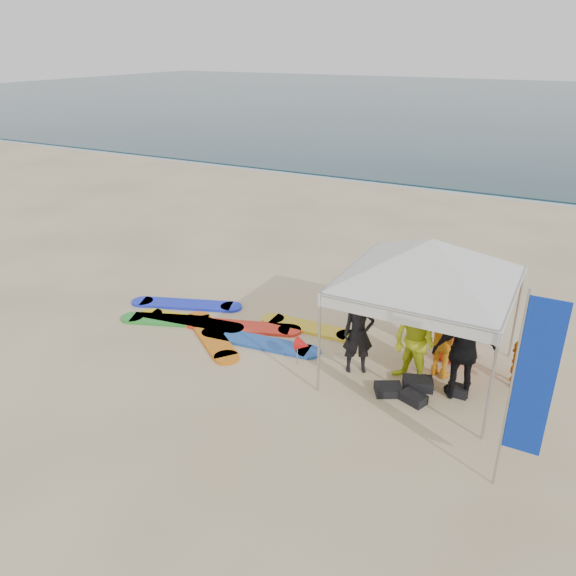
{
  "coord_description": "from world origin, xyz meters",
  "views": [
    {
      "loc": [
        4.78,
        -7.33,
        6.15
      ],
      "look_at": [
        -0.48,
        2.6,
        1.2
      ],
      "focal_mm": 35.0,
      "sensor_mm": 36.0,
      "label": 1
    }
  ],
  "objects_px": {
    "person_orange_a": "(445,335)",
    "marker_pennant": "(302,345)",
    "person_seated": "(518,363)",
    "person_yellow": "(414,343)",
    "surfboard_spread": "(223,325)",
    "canopy_tent": "(433,239)",
    "person_orange_b": "(455,319)",
    "feather_flag": "(532,381)",
    "person_black_b": "(464,351)",
    "person_black_a": "(358,333)"
  },
  "relations": [
    {
      "from": "person_seated",
      "to": "surfboard_spread",
      "type": "relative_size",
      "value": 0.17
    },
    {
      "from": "person_black_a",
      "to": "person_orange_a",
      "type": "relative_size",
      "value": 0.93
    },
    {
      "from": "person_yellow",
      "to": "surfboard_spread",
      "type": "xyz_separation_m",
      "value": [
        -4.59,
        0.29,
        -0.88
      ]
    },
    {
      "from": "person_black_a",
      "to": "marker_pennant",
      "type": "relative_size",
      "value": 2.65
    },
    {
      "from": "person_seated",
      "to": "person_black_a",
      "type": "bearing_deg",
      "value": 101.62
    },
    {
      "from": "person_orange_b",
      "to": "feather_flag",
      "type": "bearing_deg",
      "value": 123.48
    },
    {
      "from": "person_orange_b",
      "to": "feather_flag",
      "type": "relative_size",
      "value": 0.59
    },
    {
      "from": "person_yellow",
      "to": "person_seated",
      "type": "bearing_deg",
      "value": 50.09
    },
    {
      "from": "feather_flag",
      "to": "person_yellow",
      "type": "bearing_deg",
      "value": 136.11
    },
    {
      "from": "person_orange_a",
      "to": "canopy_tent",
      "type": "xyz_separation_m",
      "value": [
        -0.42,
        -0.14,
        1.94
      ]
    },
    {
      "from": "marker_pennant",
      "to": "person_orange_b",
      "type": "bearing_deg",
      "value": 32.2
    },
    {
      "from": "person_black_b",
      "to": "person_orange_b",
      "type": "bearing_deg",
      "value": -95.75
    },
    {
      "from": "feather_flag",
      "to": "marker_pennant",
      "type": "distance_m",
      "value": 4.83
    },
    {
      "from": "canopy_tent",
      "to": "person_orange_a",
      "type": "bearing_deg",
      "value": 18.28
    },
    {
      "from": "marker_pennant",
      "to": "person_seated",
      "type": "bearing_deg",
      "value": 18.51
    },
    {
      "from": "person_orange_a",
      "to": "marker_pennant",
      "type": "distance_m",
      "value": 2.83
    },
    {
      "from": "person_orange_a",
      "to": "canopy_tent",
      "type": "relative_size",
      "value": 0.42
    },
    {
      "from": "person_yellow",
      "to": "person_black_b",
      "type": "height_order",
      "value": "person_black_b"
    },
    {
      "from": "person_orange_a",
      "to": "feather_flag",
      "type": "height_order",
      "value": "feather_flag"
    },
    {
      "from": "person_orange_a",
      "to": "person_black_b",
      "type": "bearing_deg",
      "value": 144.88
    },
    {
      "from": "person_black_a",
      "to": "person_orange_a",
      "type": "height_order",
      "value": "person_orange_a"
    },
    {
      "from": "person_orange_b",
      "to": "person_seated",
      "type": "distance_m",
      "value": 1.46
    },
    {
      "from": "person_yellow",
      "to": "person_orange_a",
      "type": "xyz_separation_m",
      "value": [
        0.45,
        0.6,
        -0.01
      ]
    },
    {
      "from": "person_orange_a",
      "to": "canopy_tent",
      "type": "height_order",
      "value": "canopy_tent"
    },
    {
      "from": "person_black_a",
      "to": "surfboard_spread",
      "type": "distance_m",
      "value": 3.59
    },
    {
      "from": "marker_pennant",
      "to": "person_orange_a",
      "type": "bearing_deg",
      "value": 21.03
    },
    {
      "from": "person_yellow",
      "to": "person_seated",
      "type": "xyz_separation_m",
      "value": [
        1.81,
        0.93,
        -0.44
      ]
    },
    {
      "from": "person_seated",
      "to": "surfboard_spread",
      "type": "bearing_deg",
      "value": 89.12
    },
    {
      "from": "person_orange_a",
      "to": "marker_pennant",
      "type": "height_order",
      "value": "person_orange_a"
    },
    {
      "from": "person_orange_a",
      "to": "person_black_b",
      "type": "height_order",
      "value": "person_black_b"
    },
    {
      "from": "person_black_a",
      "to": "person_black_b",
      "type": "height_order",
      "value": "person_black_b"
    },
    {
      "from": "person_black_b",
      "to": "marker_pennant",
      "type": "height_order",
      "value": "person_black_b"
    },
    {
      "from": "person_yellow",
      "to": "person_black_b",
      "type": "bearing_deg",
      "value": 23.54
    },
    {
      "from": "person_orange_a",
      "to": "marker_pennant",
      "type": "relative_size",
      "value": 2.84
    },
    {
      "from": "person_yellow",
      "to": "person_seated",
      "type": "height_order",
      "value": "person_yellow"
    },
    {
      "from": "person_yellow",
      "to": "canopy_tent",
      "type": "height_order",
      "value": "canopy_tent"
    },
    {
      "from": "person_black_b",
      "to": "person_orange_b",
      "type": "relative_size",
      "value": 1.03
    },
    {
      "from": "person_black_a",
      "to": "person_orange_a",
      "type": "distance_m",
      "value": 1.68
    },
    {
      "from": "surfboard_spread",
      "to": "person_seated",
      "type": "bearing_deg",
      "value": 5.71
    },
    {
      "from": "person_black_a",
      "to": "person_orange_a",
      "type": "xyz_separation_m",
      "value": [
        1.56,
        0.64,
        0.06
      ]
    },
    {
      "from": "person_black_a",
      "to": "surfboard_spread",
      "type": "xyz_separation_m",
      "value": [
        -3.48,
        0.32,
        -0.81
      ]
    },
    {
      "from": "person_seated",
      "to": "marker_pennant",
      "type": "xyz_separation_m",
      "value": [
        -3.98,
        -1.33,
        0.02
      ]
    },
    {
      "from": "person_yellow",
      "to": "feather_flag",
      "type": "bearing_deg",
      "value": -20.9
    },
    {
      "from": "person_orange_a",
      "to": "person_orange_b",
      "type": "height_order",
      "value": "person_orange_b"
    },
    {
      "from": "person_orange_a",
      "to": "surfboard_spread",
      "type": "bearing_deg",
      "value": 19.57
    },
    {
      "from": "person_yellow",
      "to": "person_orange_a",
      "type": "bearing_deg",
      "value": 76.25
    },
    {
      "from": "canopy_tent",
      "to": "surfboard_spread",
      "type": "height_order",
      "value": "canopy_tent"
    },
    {
      "from": "person_black_a",
      "to": "person_orange_b",
      "type": "bearing_deg",
      "value": 9.16
    },
    {
      "from": "feather_flag",
      "to": "surfboard_spread",
      "type": "relative_size",
      "value": 0.59
    },
    {
      "from": "feather_flag",
      "to": "person_orange_a",
      "type": "bearing_deg",
      "value": 122.53
    }
  ]
}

